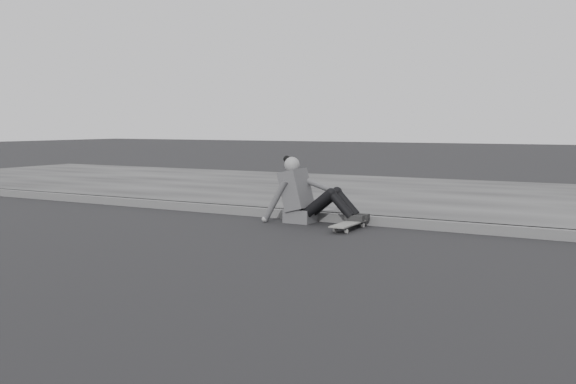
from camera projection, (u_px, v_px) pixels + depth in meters
ground at (275, 263)px, 5.95m from camera, size 80.00×80.00×0.00m
curb at (375, 221)px, 8.20m from camera, size 24.00×0.16×0.12m
sidewalk at (439, 197)px, 10.84m from camera, size 24.00×6.00×0.12m
skateboard at (349, 224)px, 7.84m from camera, size 0.20×0.78×0.09m
seated_woman at (305, 195)px, 8.38m from camera, size 1.38×0.46×0.88m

